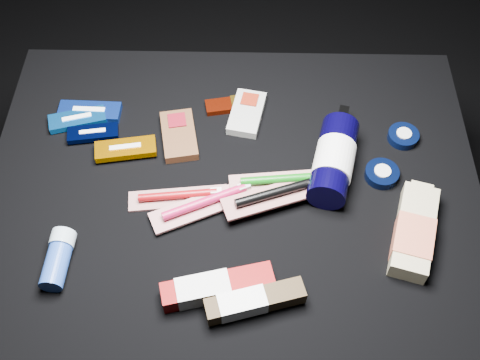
{
  "coord_description": "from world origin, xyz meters",
  "views": [
    {
      "loc": [
        0.03,
        -0.66,
        1.38
      ],
      "look_at": [
        0.01,
        0.01,
        0.42
      ],
      "focal_mm": 45.0,
      "sensor_mm": 36.0,
      "label": 1
    }
  ],
  "objects_px": {
    "bodywash_bottle": "(414,233)",
    "deodorant_stick": "(58,258)",
    "lotion_bottle": "(334,160)",
    "toothpaste_carton_red": "(213,288)"
  },
  "relations": [
    {
      "from": "lotion_bottle",
      "to": "bodywash_bottle",
      "type": "height_order",
      "value": "lotion_bottle"
    },
    {
      "from": "lotion_bottle",
      "to": "toothpaste_carton_red",
      "type": "height_order",
      "value": "lotion_bottle"
    },
    {
      "from": "lotion_bottle",
      "to": "toothpaste_carton_red",
      "type": "bearing_deg",
      "value": -116.88
    },
    {
      "from": "deodorant_stick",
      "to": "toothpaste_carton_red",
      "type": "relative_size",
      "value": 0.55
    },
    {
      "from": "deodorant_stick",
      "to": "toothpaste_carton_red",
      "type": "xyz_separation_m",
      "value": [
        0.28,
        -0.05,
        -0.0
      ]
    },
    {
      "from": "lotion_bottle",
      "to": "deodorant_stick",
      "type": "bearing_deg",
      "value": -143.38
    },
    {
      "from": "bodywash_bottle",
      "to": "deodorant_stick",
      "type": "bearing_deg",
      "value": -158.3
    },
    {
      "from": "lotion_bottle",
      "to": "toothpaste_carton_red",
      "type": "distance_m",
      "value": 0.35
    },
    {
      "from": "deodorant_stick",
      "to": "lotion_bottle",
      "type": "bearing_deg",
      "value": 25.82
    },
    {
      "from": "bodywash_bottle",
      "to": "deodorant_stick",
      "type": "height_order",
      "value": "deodorant_stick"
    }
  ]
}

